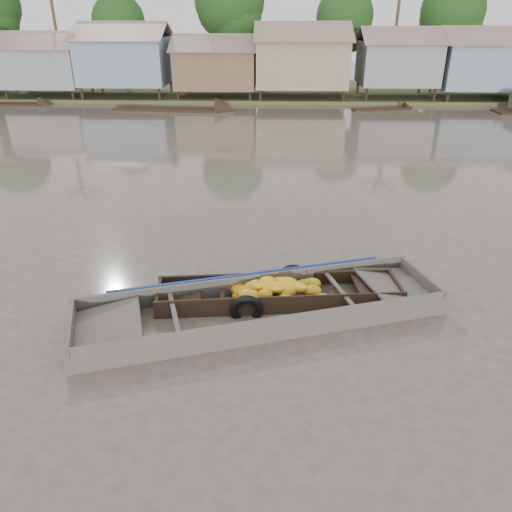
{
  "coord_description": "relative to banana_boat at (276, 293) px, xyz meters",
  "views": [
    {
      "loc": [
        0.51,
        -9.67,
        6.2
      ],
      "look_at": [
        0.14,
        1.16,
        0.8
      ],
      "focal_mm": 35.0,
      "sensor_mm": 36.0,
      "label": 1
    }
  ],
  "objects": [
    {
      "name": "viewer_boat",
      "position": [
        -0.32,
        -0.67,
        -0.09
      ],
      "size": [
        8.46,
        4.44,
        0.66
      ],
      "rotation": [
        0.0,
        0.0,
        0.3
      ],
      "color": "#433E38",
      "rests_on": "ground"
    },
    {
      "name": "ground",
      "position": [
        -0.63,
        -0.48,
        -0.17
      ],
      "size": [
        120.0,
        120.0,
        0.0
      ],
      "primitive_type": "plane",
      "color": "#474037",
      "rests_on": "ground"
    },
    {
      "name": "distant_boats",
      "position": [
        12.06,
        23.32,
        0.05
      ],
      "size": [
        48.09,
        15.97,
        1.38
      ],
      "color": "black",
      "rests_on": "ground"
    },
    {
      "name": "riverbank",
      "position": [
        2.4,
        31.38,
        2.9
      ],
      "size": [
        120.0,
        12.47,
        10.22
      ],
      "color": "#384723",
      "rests_on": "ground"
    },
    {
      "name": "banana_boat",
      "position": [
        0.0,
        0.0,
        0.0
      ],
      "size": [
        5.85,
        1.98,
        0.81
      ],
      "rotation": [
        0.0,
        0.0,
        0.11
      ],
      "color": "black",
      "rests_on": "ground"
    }
  ]
}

